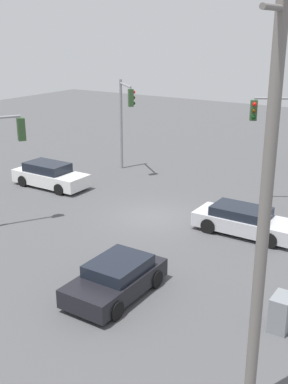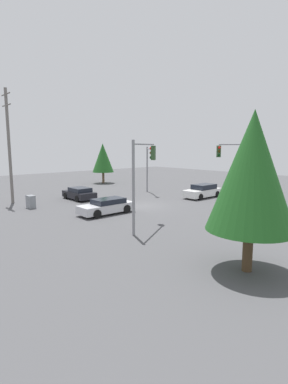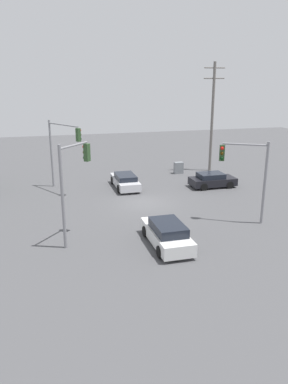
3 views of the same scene
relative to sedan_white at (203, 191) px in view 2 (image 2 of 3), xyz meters
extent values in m
plane|color=#4C4C4F|center=(-0.85, -7.85, -0.70)|extent=(80.00, 80.00, 0.00)
cube|color=silver|center=(0.00, -0.06, -0.15)|extent=(1.85, 4.75, 0.74)
cube|color=black|center=(0.00, 0.18, 0.49)|extent=(1.63, 2.61, 0.53)
cylinder|color=black|center=(0.88, -1.53, -0.37)|extent=(0.22, 0.68, 0.68)
cylinder|color=black|center=(-0.88, -1.53, -0.37)|extent=(0.22, 0.68, 0.68)
cylinder|color=black|center=(0.88, 1.42, -0.37)|extent=(0.22, 0.68, 0.68)
cylinder|color=black|center=(-0.88, 1.42, -0.37)|extent=(0.22, 0.68, 0.68)
cube|color=silver|center=(-0.31, -12.56, -0.18)|extent=(1.81, 4.73, 0.66)
cube|color=black|center=(-0.31, -12.33, 0.36)|extent=(1.59, 2.60, 0.42)
cylinder|color=black|center=(0.55, -14.03, -0.35)|extent=(0.22, 0.71, 0.71)
cylinder|color=black|center=(-1.17, -14.03, -0.35)|extent=(0.22, 0.71, 0.71)
cylinder|color=black|center=(0.55, -11.10, -0.35)|extent=(0.22, 0.71, 0.71)
cylinder|color=black|center=(-1.17, -11.10, -0.35)|extent=(0.22, 0.71, 0.71)
cube|color=black|center=(-7.98, -10.74, -0.19)|extent=(4.02, 1.94, 0.67)
cube|color=black|center=(-7.78, -10.74, 0.36)|extent=(2.21, 1.70, 0.43)
cylinder|color=black|center=(-9.23, -11.66, -0.38)|extent=(0.66, 0.22, 0.66)
cylinder|color=black|center=(-9.23, -9.82, -0.38)|extent=(0.66, 0.22, 0.66)
cylinder|color=black|center=(-6.73, -11.66, -0.38)|extent=(0.66, 0.22, 0.66)
cylinder|color=black|center=(-6.73, -9.82, -0.38)|extent=(0.66, 0.22, 0.66)
cylinder|color=gray|center=(5.72, -1.23, 2.29)|extent=(0.18, 0.18, 5.99)
cylinder|color=gray|center=(4.88, -2.20, 5.03)|extent=(1.77, 2.03, 0.12)
cube|color=#2D4C28|center=(4.04, -3.18, 4.41)|extent=(0.43, 0.44, 1.05)
sphere|color=red|center=(4.17, -3.29, 4.74)|extent=(0.22, 0.22, 0.22)
sphere|color=#392605|center=(4.17, -3.29, 4.41)|extent=(0.22, 0.22, 0.22)
sphere|color=black|center=(4.17, -3.29, 4.07)|extent=(0.22, 0.22, 0.22)
cylinder|color=gray|center=(-7.27, -1.65, 2.06)|extent=(0.18, 0.18, 5.53)
cylinder|color=gray|center=(-6.05, -2.39, 4.57)|extent=(2.51, 1.58, 0.12)
cube|color=#2D4C28|center=(-4.82, -3.12, 3.95)|extent=(0.44, 0.42, 1.05)
sphere|color=red|center=(-4.73, -2.97, 4.28)|extent=(0.22, 0.22, 0.22)
sphere|color=#392605|center=(-4.73, -2.97, 3.95)|extent=(0.22, 0.22, 0.22)
sphere|color=black|center=(-4.73, -2.97, 3.61)|extent=(0.22, 0.22, 0.22)
cylinder|color=gray|center=(5.86, -14.73, 2.27)|extent=(0.18, 0.18, 5.95)
cylinder|color=gray|center=(4.81, -12.90, 5.00)|extent=(2.20, 3.72, 0.12)
cube|color=#2D4C28|center=(3.76, -11.07, 4.37)|extent=(0.41, 0.43, 1.05)
sphere|color=red|center=(3.61, -11.16, 4.71)|extent=(0.22, 0.22, 0.22)
sphere|color=#392605|center=(3.61, -11.16, 4.37)|extent=(0.22, 0.22, 0.22)
sphere|color=black|center=(3.61, -11.16, 4.04)|extent=(0.22, 0.22, 0.22)
cylinder|color=slate|center=(-10.48, -16.73, 4.80)|extent=(0.28, 0.28, 11.02)
cylinder|color=slate|center=(-10.48, -16.73, 9.71)|extent=(2.20, 0.12, 0.12)
cylinder|color=slate|center=(-10.48, -16.73, 8.71)|extent=(2.20, 0.12, 0.12)
cube|color=gray|center=(-6.80, -16.34, -0.12)|extent=(0.90, 0.59, 1.17)
cylinder|color=brown|center=(-18.20, -0.78, 0.15)|extent=(0.36, 0.36, 1.70)
cone|color=#1E561E|center=(-18.20, -0.78, 3.16)|extent=(3.22, 3.22, 4.33)
cylinder|color=#4C3823|center=(13.46, -14.43, 0.24)|extent=(0.44, 0.44, 1.90)
cone|color=#1E561E|center=(13.46, -14.43, 3.79)|extent=(3.81, 3.81, 5.20)
camera|label=1|loc=(-20.15, -19.87, 8.33)|focal=45.00mm
camera|label=2|loc=(19.94, -26.40, 4.83)|focal=28.00mm
camera|label=3|loc=(6.58, 18.99, 8.56)|focal=35.00mm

